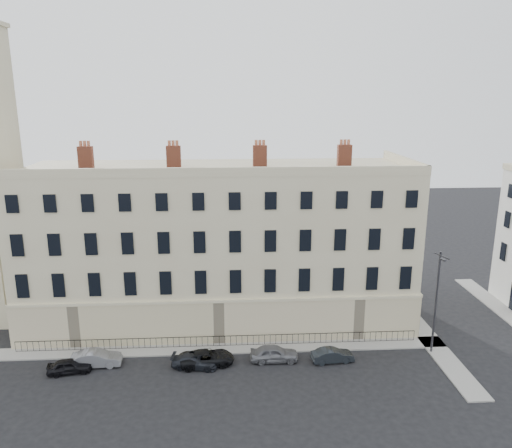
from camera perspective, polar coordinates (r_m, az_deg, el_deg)
The scene contains 13 objects.
ground at distance 41.05m, azimuth 4.50°, elevation -17.16°, with size 160.00×160.00×0.00m, color black.
terrace at distance 48.61m, azimuth -4.25°, elevation -2.29°, with size 36.22×12.22×17.00m.
pavement_terrace at distance 45.28m, azimuth -9.44°, elevation -13.99°, with size 48.00×2.00×0.12m, color gray.
pavement_east_return at distance 51.02m, azimuth 18.13°, elevation -11.13°, with size 2.00×24.00×0.12m, color gray.
pavement_adjacent at distance 56.92m, azimuth 26.92°, elevation -9.30°, with size 2.00×20.00×0.12m, color gray.
railings at distance 45.15m, azimuth -4.22°, elevation -13.20°, with size 35.00×0.04×0.96m.
car_a at distance 43.92m, azimuth -20.53°, elevation -14.96°, with size 1.38×3.43×1.17m, color black.
car_b at distance 44.16m, azimuth -17.80°, elevation -14.42°, with size 1.42×4.08×1.34m, color slate.
car_c at distance 42.30m, azimuth -7.03°, elevation -15.33°, with size 1.53×3.77×1.09m, color black.
car_d at distance 42.57m, azimuth -5.65°, elevation -14.97°, with size 2.06×4.47×1.24m, color black.
car_e at distance 42.89m, azimuth 2.09°, elevation -14.57°, with size 1.61×4.01×1.37m, color slate.
car_f at distance 43.27m, azimuth 8.72°, elevation -14.61°, with size 1.22×3.51×1.16m, color black.
streetlamp at distance 44.72m, azimuth 19.93°, elevation -8.01°, with size 0.74×1.92×9.12m.
Camera 1 is at (-5.16, -34.56, 21.54)m, focal length 35.00 mm.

